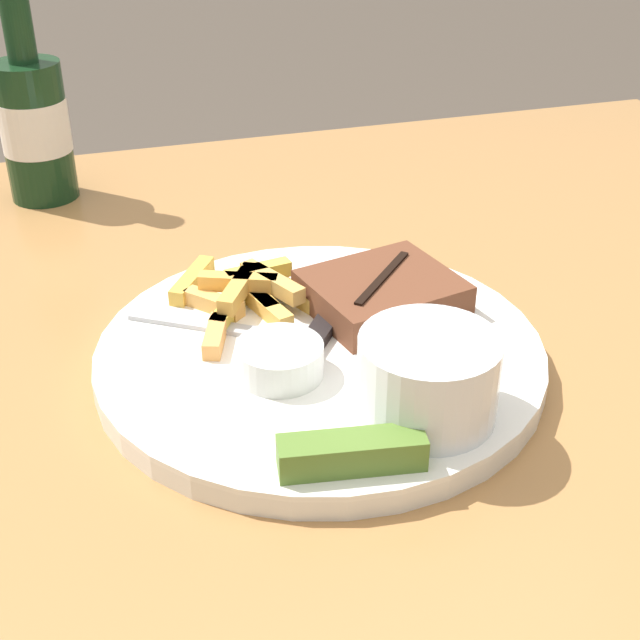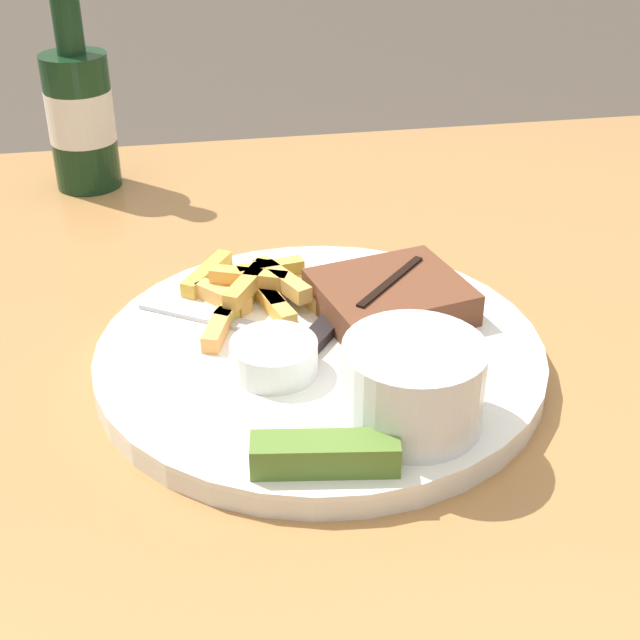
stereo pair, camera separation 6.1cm
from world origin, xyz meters
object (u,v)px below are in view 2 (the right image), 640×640
Objects in this scene: dipping_sauce_cup at (274,355)px; pickle_spear at (325,454)px; dinner_plate at (320,356)px; fork_utensil at (215,319)px; steak_portion at (390,297)px; knife_utensil at (338,313)px; beer_bottle at (80,112)px; coleslaw_cup at (413,380)px.

dipping_sauce_cup is 0.67× the size of pickle_spear.
pickle_spear is at bearing -81.55° from dipping_sauce_cup.
dinner_plate is 3.60× the size of pickle_spear.
steak_portion is at bearing 28.87° from fork_utensil.
dinner_plate is 2.57× the size of steak_portion.
pickle_spear is 0.18m from fork_utensil.
knife_utensil is (-0.04, 0.00, -0.01)m from steak_portion.
steak_portion reaches higher than knife_utensil.
pickle_spear is 0.53m from beer_bottle.
steak_portion reaches higher than dipping_sauce_cup.
coleslaw_cup reaches higher than fork_utensil.
fork_utensil is 0.84× the size of knife_utensil.
coleslaw_cup is at bearing -67.47° from dinner_plate.
pickle_spear reaches higher than knife_utensil.
beer_bottle is (-0.17, 0.37, 0.07)m from dinner_plate.
steak_portion reaches higher than pickle_spear.
beer_bottle is at bearing 107.00° from pickle_spear.
beer_bottle is (-0.14, 0.40, 0.05)m from dipping_sauce_cup.
beer_bottle is at bearing 124.68° from steak_portion.
dinner_plate is at bearing -64.97° from beer_bottle.
dipping_sauce_cup is at bearing -31.94° from fork_utensil.
dipping_sauce_cup is at bearing -70.91° from beer_bottle.
dinner_plate is 5.38× the size of dipping_sauce_cup.
fork_utensil is at bearing 127.97° from coleslaw_cup.
dinner_plate is 2.18× the size of knife_utensil.
pickle_spear is (-0.02, -0.13, 0.02)m from dinner_plate.
dipping_sauce_cup is 0.49× the size of fork_utensil.
knife_utensil is at bearing 98.58° from coleslaw_cup.
steak_portion is at bearing 31.53° from dinner_plate.
coleslaw_cup reaches higher than pickle_spear.
steak_portion reaches higher than fork_utensil.
dipping_sauce_cup is 0.10m from pickle_spear.
pickle_spear is at bearing -115.59° from steak_portion.
beer_bottle reaches higher than fork_utensil.
dipping_sauce_cup is 0.08m from knife_utensil.
steak_portion is 0.56× the size of beer_bottle.
dipping_sauce_cup reaches higher than knife_utensil.
steak_portion is 0.18m from pickle_spear.
dinner_plate is at bearing -171.82° from knife_utensil.
coleslaw_cup is (0.04, -0.09, 0.04)m from dinner_plate.
dipping_sauce_cup is at bearing -146.35° from steak_portion.
coleslaw_cup is 0.40× the size of beer_bottle.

